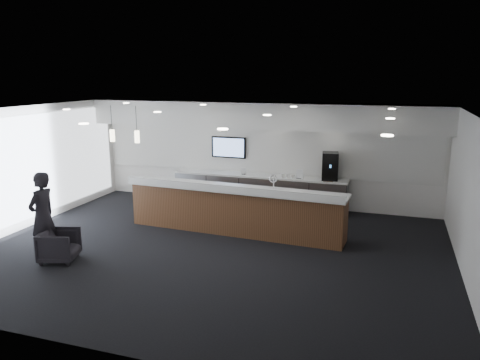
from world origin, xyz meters
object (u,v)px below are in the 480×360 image
(coffee_machine, at_px, (330,166))
(armchair, at_px, (59,246))
(service_counter, at_px, (235,209))
(lounge_guest, at_px, (42,216))

(coffee_machine, bearing_deg, armchair, -141.35)
(service_counter, bearing_deg, armchair, -132.01)
(armchair, xyz_separation_m, lounge_guest, (-0.39, 0.04, 0.59))
(coffee_machine, distance_m, armchair, 7.07)
(coffee_machine, xyz_separation_m, armchair, (-4.77, -5.13, -1.00))
(lounge_guest, bearing_deg, coffee_machine, 135.58)
(service_counter, distance_m, armchair, 4.01)
(coffee_machine, relative_size, lounge_guest, 0.41)
(service_counter, xyz_separation_m, coffee_machine, (1.93, 2.31, 0.75))
(service_counter, xyz_separation_m, lounge_guest, (-3.23, -2.78, 0.34))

